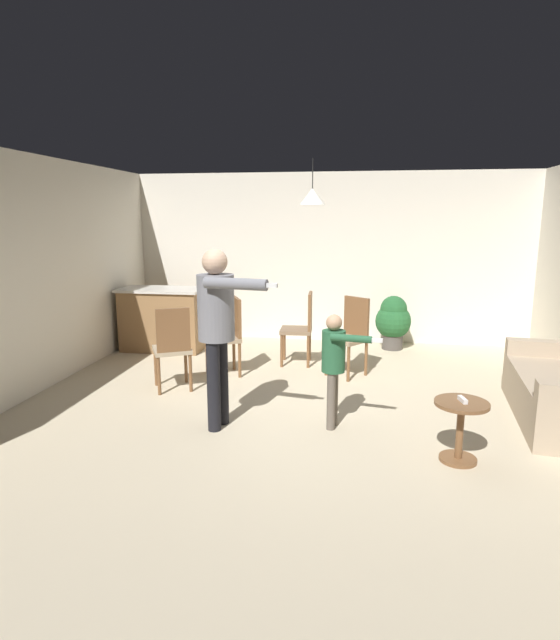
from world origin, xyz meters
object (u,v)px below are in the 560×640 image
object	(u,v)px
dining_chair_centre_back	(301,325)
kitchen_counter	(163,319)
potted_plant_corner	(393,320)
person_adult	(218,319)
dining_chair_spare	(350,333)
person_child	(334,358)
spare_remote_on_table	(463,400)
dining_chair_near_wall	(173,345)
side_table_by_couch	(460,424)
dining_chair_by_counter	(228,333)

from	to	relation	value
dining_chair_centre_back	kitchen_counter	bearing A→B (deg)	75.38
kitchen_counter	potted_plant_corner	xyz separation A→B (m)	(3.47, 0.57, -0.02)
person_adult	dining_chair_spare	distance (m)	2.32
person_adult	person_child	world-z (taller)	person_adult
dining_chair_centre_back	spare_remote_on_table	size ratio (longest dim) A/B	7.69
kitchen_counter	potted_plant_corner	distance (m)	3.52
dining_chair_spare	dining_chair_near_wall	bearing A→B (deg)	62.52
side_table_by_couch	dining_chair_by_counter	bearing A→B (deg)	140.56
dining_chair_spare	person_child	bearing A→B (deg)	123.21
person_adult	dining_chair_near_wall	xyz separation A→B (m)	(-0.82, 0.95, -0.52)
kitchen_counter	dining_chair_centre_back	distance (m)	2.23
spare_remote_on_table	dining_chair_near_wall	bearing A→B (deg)	155.89
person_adult	spare_remote_on_table	bearing A→B (deg)	89.84
side_table_by_couch	dining_chair_centre_back	bearing A→B (deg)	121.31
spare_remote_on_table	person_child	bearing A→B (deg)	153.24
dining_chair_spare	spare_remote_on_table	size ratio (longest dim) A/B	7.69
spare_remote_on_table	potted_plant_corner	bearing A→B (deg)	95.06
kitchen_counter	dining_chair_by_counter	distance (m)	1.69
dining_chair_centre_back	dining_chair_by_counter	bearing A→B (deg)	122.48
dining_chair_centre_back	spare_remote_on_table	xyz separation A→B (m)	(1.63, -2.66, -0.01)
dining_chair_centre_back	spare_remote_on_table	bearing A→B (deg)	-151.12
person_adult	dining_chair_spare	bearing A→B (deg)	157.56
side_table_by_couch	dining_chair_near_wall	distance (m)	3.27
side_table_by_couch	spare_remote_on_table	xyz separation A→B (m)	(0.00, 0.00, 0.21)
person_adult	spare_remote_on_table	world-z (taller)	person_adult
person_child	spare_remote_on_table	bearing A→B (deg)	72.86
side_table_by_couch	potted_plant_corner	size ratio (longest dim) A/B	0.63
kitchen_counter	side_table_by_couch	xyz separation A→B (m)	(3.80, -3.13, -0.15)
kitchen_counter	person_child	xyz separation A→B (m)	(2.73, -2.59, 0.21)
side_table_by_couch	spare_remote_on_table	world-z (taller)	spare_remote_on_table
person_child	dining_chair_near_wall	bearing A→B (deg)	-102.94
dining_chair_centre_back	spare_remote_on_table	distance (m)	3.12
kitchen_counter	dining_chair_near_wall	bearing A→B (deg)	-65.41
person_adult	dining_chair_by_counter	xyz separation A→B (m)	(-0.34, 1.67, -0.52)
person_child	dining_chair_by_counter	distance (m)	2.08
person_child	dining_chair_spare	bearing A→B (deg)	-174.34
potted_plant_corner	dining_chair_near_wall	bearing A→B (deg)	-138.19
person_child	potted_plant_corner	world-z (taller)	person_child
dining_chair_by_counter	kitchen_counter	bearing A→B (deg)	24.85
side_table_by_couch	dining_chair_spare	xyz separation A→B (m)	(-0.95, 2.29, 0.22)
kitchen_counter	side_table_by_couch	bearing A→B (deg)	-39.53
dining_chair_spare	potted_plant_corner	world-z (taller)	dining_chair_spare
kitchen_counter	dining_chair_near_wall	distance (m)	1.98
dining_chair_near_wall	dining_chair_spare	bearing A→B (deg)	-2.35
person_adult	person_child	xyz separation A→B (m)	(1.09, 0.16, -0.38)
dining_chair_near_wall	potted_plant_corner	bearing A→B (deg)	14.10
dining_chair_spare	person_adult	bearing A→B (deg)	94.80
person_child	dining_chair_spare	distance (m)	1.76
person_adult	potted_plant_corner	world-z (taller)	person_adult
dining_chair_near_wall	dining_chair_spare	xyz separation A→B (m)	(2.02, 0.96, 0.00)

